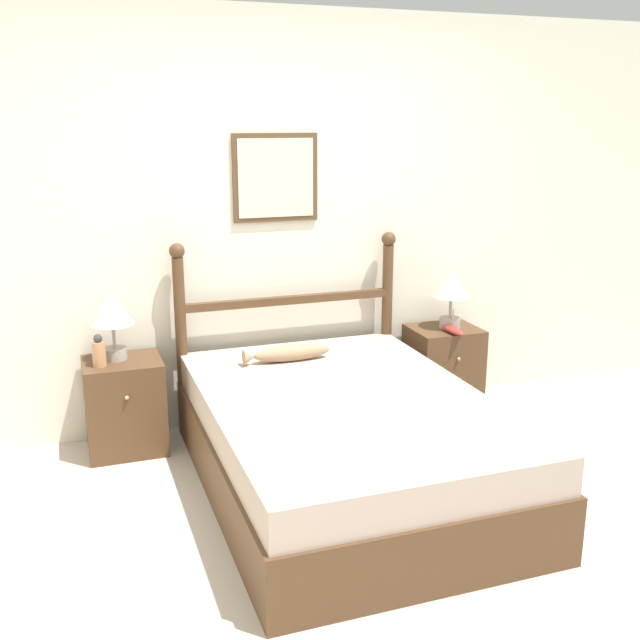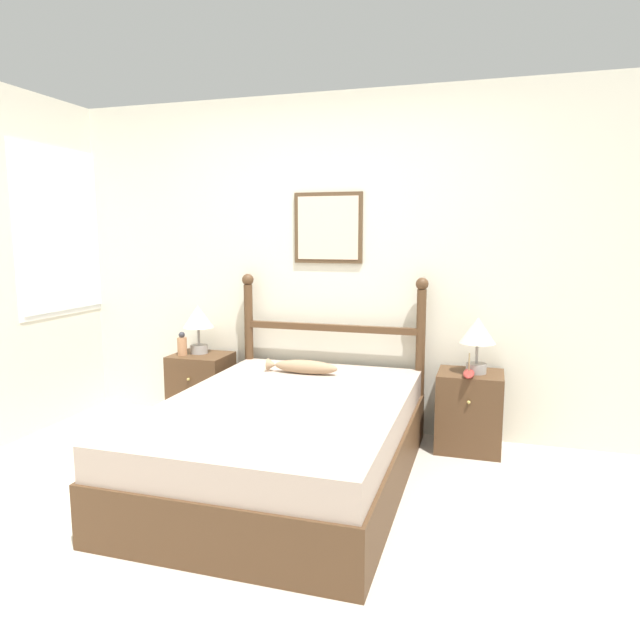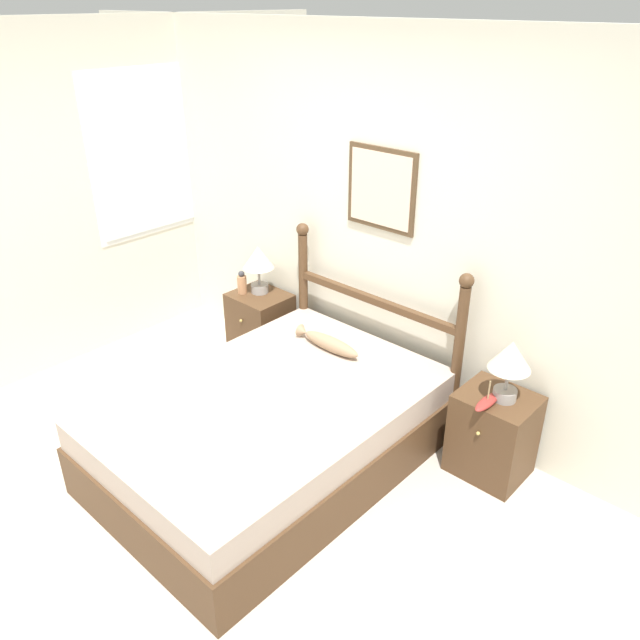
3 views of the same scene
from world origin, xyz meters
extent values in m
plane|color=#B7AD9E|center=(0.00, 0.00, 0.00)|extent=(16.00, 16.00, 0.00)
cube|color=beige|center=(0.00, 1.73, 1.27)|extent=(6.40, 0.06, 2.55)
cube|color=#4C3823|center=(0.00, 1.69, 1.55)|extent=(0.53, 0.02, 0.53)
cube|color=beige|center=(0.00, 1.68, 1.55)|extent=(0.47, 0.01, 0.47)
cube|color=white|center=(-2.10, 1.32, 1.52)|extent=(0.01, 1.06, 1.32)
cube|color=white|center=(-2.09, 1.32, 1.52)|extent=(0.01, 0.98, 1.24)
cube|color=#4C331E|center=(0.05, 0.61, 0.17)|extent=(1.43, 2.06, 0.33)
cube|color=tan|center=(0.05, 0.61, 0.43)|extent=(1.39, 2.02, 0.19)
cylinder|color=#4C331E|center=(-0.63, 1.61, 0.56)|extent=(0.07, 0.07, 1.11)
sphere|color=#4C331E|center=(-0.63, 1.61, 1.15)|extent=(0.09, 0.09, 0.09)
cylinder|color=#4C331E|center=(0.73, 1.61, 0.56)|extent=(0.07, 0.07, 1.11)
sphere|color=#4C331E|center=(0.73, 1.61, 1.15)|extent=(0.09, 0.09, 0.09)
cube|color=#4C331E|center=(0.05, 1.61, 0.80)|extent=(1.36, 0.05, 0.05)
cube|color=#4C331E|center=(-1.00, 1.48, 0.28)|extent=(0.44, 0.38, 0.56)
sphere|color=tan|center=(-1.00, 1.28, 0.40)|extent=(0.02, 0.02, 0.02)
cube|color=#4C331E|center=(1.09, 1.48, 0.28)|extent=(0.44, 0.38, 0.56)
sphere|color=tan|center=(1.09, 1.28, 0.40)|extent=(0.02, 0.02, 0.02)
cylinder|color=gray|center=(-1.03, 1.52, 0.59)|extent=(0.14, 0.14, 0.07)
cylinder|color=gray|center=(-1.03, 1.52, 0.70)|extent=(0.02, 0.02, 0.14)
cone|color=beige|center=(-1.03, 1.52, 0.86)|extent=(0.25, 0.25, 0.18)
cylinder|color=gray|center=(1.13, 1.47, 0.59)|extent=(0.14, 0.14, 0.07)
cylinder|color=gray|center=(1.13, 1.47, 0.70)|extent=(0.02, 0.02, 0.14)
cone|color=beige|center=(1.13, 1.47, 0.86)|extent=(0.25, 0.25, 0.18)
cylinder|color=tan|center=(-1.12, 1.41, 0.63)|extent=(0.08, 0.08, 0.14)
sphere|color=#333338|center=(-1.12, 1.41, 0.72)|extent=(0.05, 0.05, 0.05)
ellipsoid|color=maroon|center=(1.08, 1.36, 0.58)|extent=(0.07, 0.25, 0.04)
cylinder|color=#997F56|center=(1.08, 1.36, 0.66)|extent=(0.01, 0.01, 0.12)
ellipsoid|color=#997A5B|center=(-0.04, 1.26, 0.57)|extent=(0.47, 0.10, 0.10)
cone|color=#997A5B|center=(-0.30, 1.26, 0.57)|extent=(0.06, 0.09, 0.09)
camera|label=1|loc=(-1.28, -2.77, 1.91)|focal=42.00mm
camera|label=2|loc=(1.21, -2.52, 1.51)|focal=32.00mm
camera|label=3|loc=(2.39, -1.49, 2.66)|focal=35.00mm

